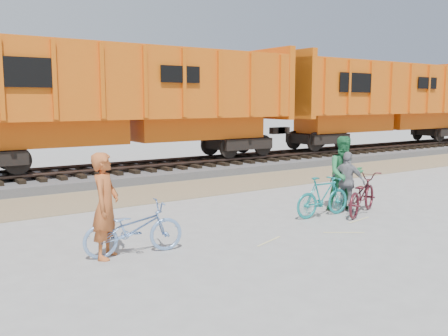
{
  "coord_description": "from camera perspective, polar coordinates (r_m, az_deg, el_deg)",
  "views": [
    {
      "loc": [
        -7.43,
        -8.5,
        2.86
      ],
      "look_at": [
        -0.55,
        1.5,
        1.24
      ],
      "focal_mm": 40.0,
      "sensor_mm": 36.0,
      "label": 1
    }
  ],
  "objects": [
    {
      "name": "person_woman",
      "position": [
        13.36,
        13.91,
        -1.55
      ],
      "size": [
        0.71,
        1.0,
        1.58
      ],
      "primitive_type": "imported",
      "rotation": [
        0.0,
        0.0,
        1.96
      ],
      "color": "gray",
      "rests_on": "ground"
    },
    {
      "name": "gravel_strip",
      "position": [
        16.1,
        -6.49,
        -2.65
      ],
      "size": [
        120.0,
        3.0,
        0.02
      ],
      "primitive_type": "cube",
      "color": "#9C8761",
      "rests_on": "ground"
    },
    {
      "name": "hopper_car_center",
      "position": [
        19.1,
        -11.01,
        7.89
      ],
      "size": [
        14.0,
        3.13,
        4.65
      ],
      "color": "black",
      "rests_on": "track"
    },
    {
      "name": "bicycle_blue",
      "position": [
        9.58,
        -10.28,
        -6.83
      ],
      "size": [
        1.97,
        0.95,
        0.99
      ],
      "primitive_type": "imported",
      "rotation": [
        0.0,
        0.0,
        1.41
      ],
      "color": "#779CD2",
      "rests_on": "ground"
    },
    {
      "name": "person_solo",
      "position": [
        9.37,
        -13.4,
        -4.21
      ],
      "size": [
        0.82,
        0.85,
        1.96
      ],
      "primitive_type": "imported",
      "rotation": [
        0.0,
        0.0,
        0.87
      ],
      "color": "#B85A29",
      "rests_on": "ground"
    },
    {
      "name": "ballast_bed",
      "position": [
        19.2,
        -11.43,
        -0.67
      ],
      "size": [
        120.0,
        4.0,
        0.3
      ],
      "primitive_type": "cube",
      "color": "slate",
      "rests_on": "ground"
    },
    {
      "name": "track",
      "position": [
        19.16,
        -11.45,
        0.28
      ],
      "size": [
        120.0,
        2.6,
        0.24
      ],
      "color": "black",
      "rests_on": "ballast_bed"
    },
    {
      "name": "hopper_car_right",
      "position": [
        28.63,
        17.94,
        7.52
      ],
      "size": [
        14.0,
        3.13,
        4.65
      ],
      "color": "black",
      "rests_on": "track"
    },
    {
      "name": "person_man",
      "position": [
        13.49,
        13.64,
        -0.62
      ],
      "size": [
        1.21,
        1.14,
        1.97
      ],
      "primitive_type": "imported",
      "rotation": [
        0.0,
        0.0,
        -0.57
      ],
      "color": "#247441",
      "rests_on": "ground"
    },
    {
      "name": "bicycle_maroon",
      "position": [
        13.22,
        15.46,
        -2.88
      ],
      "size": [
        2.09,
        1.44,
        1.04
      ],
      "primitive_type": "imported",
      "rotation": [
        0.0,
        0.0,
        1.99
      ],
      "color": "#4D1720",
      "rests_on": "ground"
    },
    {
      "name": "bicycle_teal",
      "position": [
        12.71,
        11.23,
        -3.21
      ],
      "size": [
        1.71,
        0.54,
        1.02
      ],
      "primitive_type": "imported",
      "rotation": [
        0.0,
        0.0,
        1.54
      ],
      "color": "teal",
      "rests_on": "ground"
    },
    {
      "name": "ground",
      "position": [
        11.64,
        6.45,
        -6.68
      ],
      "size": [
        120.0,
        120.0,
        0.0
      ],
      "primitive_type": "plane",
      "color": "#9E9E99",
      "rests_on": "ground"
    }
  ]
}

